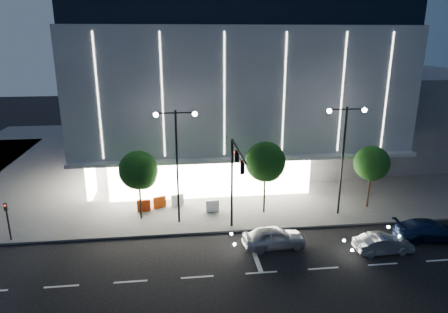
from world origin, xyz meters
TOP-DOWN VIEW (x-y plane):
  - ground at (0.00, 0.00)m, footprint 160.00×160.00m
  - sidewalk_museum at (5.00, 24.00)m, footprint 70.00×40.00m
  - museum at (2.98, 22.31)m, footprint 30.00×25.80m
  - annex_building at (26.00, 24.00)m, footprint 16.00×20.00m
  - traffic_mast at (1.00, 3.34)m, footprint 0.33×5.89m
  - street_lamp_west at (-3.00, 6.00)m, footprint 3.16×0.36m
  - street_lamp_east at (10.00, 6.00)m, footprint 3.16×0.36m
  - ped_signal_far at (-15.00, 4.50)m, footprint 0.22×0.24m
  - tree_left at (-5.97, 7.02)m, footprint 3.02×3.02m
  - tree_mid at (4.03, 7.02)m, footprint 3.25×3.25m
  - tree_right at (13.03, 7.02)m, footprint 2.91×2.91m
  - car_lead at (3.51, 1.51)m, footprint 4.53×2.12m
  - car_second at (10.69, -0.07)m, footprint 4.00×1.53m
  - car_third at (14.95, 1.26)m, footprint 5.17×2.50m
  - barrier_a at (-5.88, 8.33)m, footprint 1.10×0.26m
  - barrier_b at (-3.10, 9.19)m, footprint 1.12×0.60m
  - barrier_c at (-4.61, 8.89)m, footprint 1.12×0.61m
  - barrier_d at (-0.23, 7.60)m, footprint 1.12×0.36m

SIDE VIEW (x-z plane):
  - ground at x=0.00m, z-range 0.00..0.00m
  - sidewalk_museum at x=5.00m, z-range 0.00..0.15m
  - barrier_a at x=-5.88m, z-range 0.15..1.15m
  - barrier_b at x=-3.10m, z-range 0.15..1.15m
  - barrier_c at x=-4.61m, z-range 0.15..1.15m
  - barrier_d at x=-0.23m, z-range 0.15..1.15m
  - car_second at x=10.69m, z-range 0.00..1.30m
  - car_third at x=14.95m, z-range 0.00..1.45m
  - car_lead at x=3.51m, z-range 0.00..1.50m
  - ped_signal_far at x=-15.00m, z-range 0.39..3.39m
  - tree_right at x=13.03m, z-range 1.13..6.64m
  - tree_left at x=-5.97m, z-range 1.17..6.90m
  - tree_mid at x=4.03m, z-range 1.26..7.41m
  - annex_building at x=26.00m, z-range 0.00..10.00m
  - traffic_mast at x=1.00m, z-range 1.49..8.56m
  - street_lamp_west at x=-3.00m, z-range 1.46..10.46m
  - street_lamp_east at x=10.00m, z-range 1.46..10.46m
  - museum at x=2.98m, z-range 0.27..18.27m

